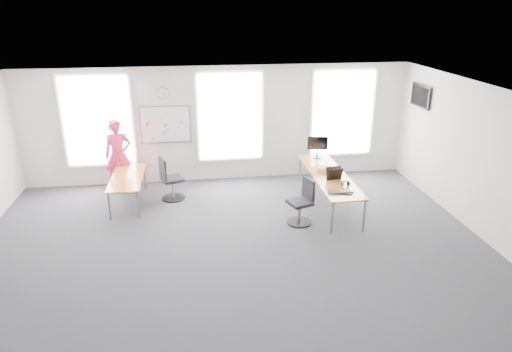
{
  "coord_description": "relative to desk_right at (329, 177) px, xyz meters",
  "views": [
    {
      "loc": [
        -0.66,
        -7.52,
        4.49
      ],
      "look_at": [
        0.58,
        1.2,
        1.1
      ],
      "focal_mm": 32.0,
      "sensor_mm": 36.0,
      "label": 1
    }
  ],
  "objects": [
    {
      "name": "floor",
      "position": [
        -2.4,
        -2.0,
        -0.68
      ],
      "size": [
        10.0,
        10.0,
        0.0
      ],
      "primitive_type": "plane",
      "color": "#252429",
      "rests_on": "ground"
    },
    {
      "name": "ceiling",
      "position": [
        -2.4,
        -2.0,
        2.32
      ],
      "size": [
        10.0,
        10.0,
        0.0
      ],
      "primitive_type": "plane",
      "rotation": [
        3.14,
        0.0,
        0.0
      ],
      "color": "silver",
      "rests_on": "ground"
    },
    {
      "name": "wall_back",
      "position": [
        -2.4,
        2.0,
        0.82
      ],
      "size": [
        10.0,
        0.0,
        10.0
      ],
      "primitive_type": "plane",
      "rotation": [
        1.57,
        0.0,
        0.0
      ],
      "color": "white",
      "rests_on": "ground"
    },
    {
      "name": "wall_front",
      "position": [
        -2.4,
        -6.0,
        0.82
      ],
      "size": [
        10.0,
        0.0,
        10.0
      ],
      "primitive_type": "plane",
      "rotation": [
        -1.57,
        0.0,
        0.0
      ],
      "color": "white",
      "rests_on": "ground"
    },
    {
      "name": "wall_right",
      "position": [
        2.6,
        -2.0,
        0.82
      ],
      "size": [
        0.0,
        10.0,
        10.0
      ],
      "primitive_type": "plane",
      "rotation": [
        1.57,
        0.0,
        -1.57
      ],
      "color": "white",
      "rests_on": "ground"
    },
    {
      "name": "window_left",
      "position": [
        -5.4,
        1.97,
        1.02
      ],
      "size": [
        1.6,
        0.06,
        2.2
      ],
      "primitive_type": "cube",
      "color": "silver",
      "rests_on": "wall_back"
    },
    {
      "name": "window_mid",
      "position": [
        -2.1,
        1.97,
        1.02
      ],
      "size": [
        1.6,
        0.06,
        2.2
      ],
      "primitive_type": "cube",
      "color": "silver",
      "rests_on": "wall_back"
    },
    {
      "name": "window_right",
      "position": [
        0.9,
        1.97,
        1.02
      ],
      "size": [
        1.6,
        0.06,
        2.2
      ],
      "primitive_type": "cube",
      "color": "silver",
      "rests_on": "wall_back"
    },
    {
      "name": "desk_right",
      "position": [
        0.0,
        0.0,
        0.0
      ],
      "size": [
        0.8,
        3.0,
        0.73
      ],
      "color": "#C88C3B",
      "rests_on": "ground"
    },
    {
      "name": "desk_left",
      "position": [
        -4.65,
        0.69,
        -0.07
      ],
      "size": [
        0.73,
        1.83,
        0.67
      ],
      "color": "#C88C3B",
      "rests_on": "ground"
    },
    {
      "name": "chair_right",
      "position": [
        -0.84,
        -0.87,
        -0.25
      ],
      "size": [
        0.57,
        0.57,
        0.99
      ],
      "rotation": [
        0.0,
        0.0,
        -1.24
      ],
      "color": "black",
      "rests_on": "ground"
    },
    {
      "name": "chair_left",
      "position": [
        -3.68,
        0.79,
        -0.22
      ],
      "size": [
        0.61,
        0.61,
        1.05
      ],
      "rotation": [
        0.0,
        0.0,
        1.91
      ],
      "color": "black",
      "rests_on": "ground"
    },
    {
      "name": "person",
      "position": [
        -4.94,
        1.59,
        0.22
      ],
      "size": [
        0.73,
        0.54,
        1.81
      ],
      "primitive_type": "imported",
      "rotation": [
        0.0,
        0.0,
        0.18
      ],
      "color": "#E32953",
      "rests_on": "ground"
    },
    {
      "name": "whiteboard",
      "position": [
        -3.75,
        1.97,
        0.87
      ],
      "size": [
        1.2,
        0.03,
        0.9
      ],
      "primitive_type": "cube",
      "color": "white",
      "rests_on": "wall_back"
    },
    {
      "name": "wall_clock",
      "position": [
        -3.75,
        1.97,
        1.67
      ],
      "size": [
        0.3,
        0.04,
        0.3
      ],
      "primitive_type": "cylinder",
      "rotation": [
        1.57,
        0.0,
        0.0
      ],
      "color": "gray",
      "rests_on": "wall_back"
    },
    {
      "name": "tv",
      "position": [
        2.55,
        1.0,
        1.62
      ],
      "size": [
        0.06,
        0.9,
        0.55
      ],
      "primitive_type": "cube",
      "color": "black",
      "rests_on": "wall_right"
    },
    {
      "name": "keyboard",
      "position": [
        -0.09,
        -1.07,
        0.06
      ],
      "size": [
        0.52,
        0.33,
        0.02
      ],
      "primitive_type": "cube",
      "rotation": [
        0.0,
        0.0,
        -0.34
      ],
      "color": "black",
      "rests_on": "desk_right"
    },
    {
      "name": "mouse",
      "position": [
        0.16,
        -1.12,
        0.07
      ],
      "size": [
        0.08,
        0.11,
        0.04
      ],
      "primitive_type": "ellipsoid",
      "rotation": [
        0.0,
        0.0,
        -0.1
      ],
      "color": "black",
      "rests_on": "desk_right"
    },
    {
      "name": "lens_cap",
      "position": [
        0.07,
        -0.85,
        0.05
      ],
      "size": [
        0.08,
        0.08,
        0.01
      ],
      "primitive_type": "cylinder",
      "rotation": [
        0.0,
        0.0,
        0.23
      ],
      "color": "black",
      "rests_on": "desk_right"
    },
    {
      "name": "headphones",
      "position": [
        0.15,
        -0.69,
        0.09
      ],
      "size": [
        0.18,
        0.09,
        0.1
      ],
      "rotation": [
        0.0,
        0.0,
        0.23
      ],
      "color": "black",
      "rests_on": "desk_right"
    },
    {
      "name": "laptop_sleeve",
      "position": [
        0.01,
        -0.33,
        0.19
      ],
      "size": [
        0.37,
        0.24,
        0.29
      ],
      "rotation": [
        0.0,
        0.0,
        0.15
      ],
      "color": "black",
      "rests_on": "desk_right"
    },
    {
      "name": "paper_stack",
      "position": [
        -0.06,
        0.24,
        0.1
      ],
      "size": [
        0.35,
        0.29,
        0.11
      ],
      "primitive_type": "cube",
      "rotation": [
        0.0,
        0.0,
        -0.21
      ],
      "color": "beige",
      "rests_on": "desk_right"
    },
    {
      "name": "monitor",
      "position": [
        0.04,
        1.2,
        0.39
      ],
      "size": [
        0.51,
        0.21,
        0.57
      ],
      "rotation": [
        0.0,
        0.0,
        -0.2
      ],
      "color": "black",
      "rests_on": "desk_right"
    }
  ]
}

